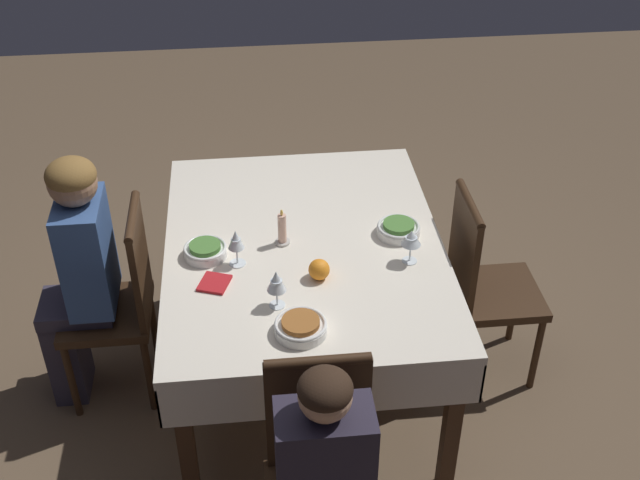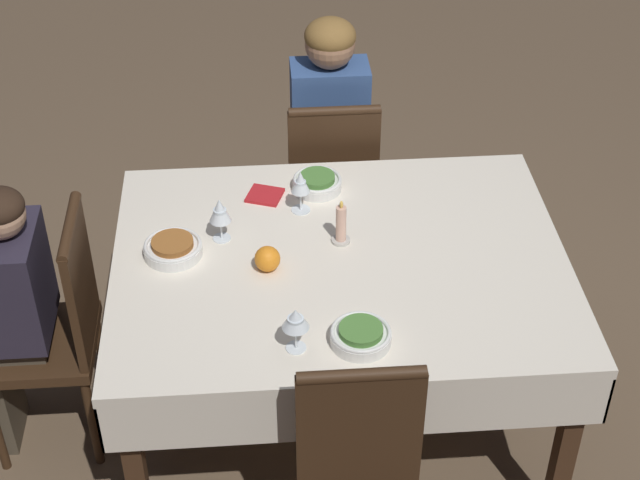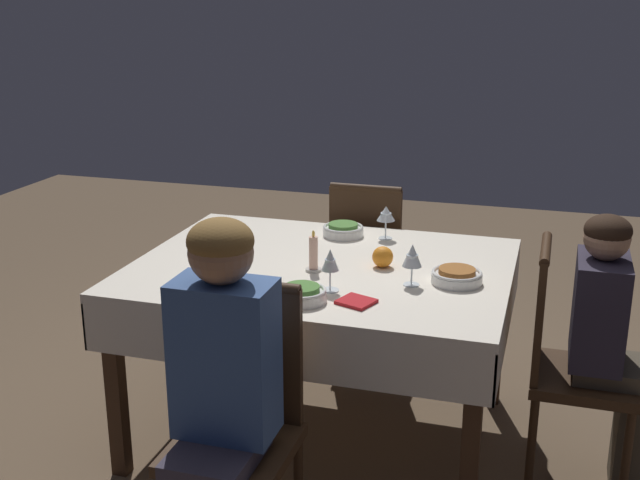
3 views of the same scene
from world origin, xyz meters
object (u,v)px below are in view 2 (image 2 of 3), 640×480
object	(u,v)px
chair_east	(57,325)
bowl_east	(173,248)
chair_south	(331,186)
napkin_red_folded	(265,195)
candle_centerpiece	(341,227)
wine_glass_south	(300,184)
bowl_south	(317,182)
bowl_north	(361,335)
person_adult_denim	(328,132)
dining_table	(340,277)
wine_glass_east	(220,212)
person_child_dark	(5,312)
wine_glass_north	(295,320)
orange_fruit	(267,259)

from	to	relation	value
chair_east	bowl_east	world-z (taller)	chair_east
chair_south	napkin_red_folded	world-z (taller)	chair_south
candle_centerpiece	wine_glass_south	bearing A→B (deg)	-57.09
bowl_south	bowl_north	size ratio (longest dim) A/B	0.97
person_adult_denim	wine_glass_south	bearing A→B (deg)	77.04
dining_table	bowl_east	size ratio (longest dim) A/B	7.77
wine_glass_east	napkin_red_folded	distance (m)	0.29
candle_centerpiece	chair_east	bearing A→B (deg)	3.37
chair_east	person_child_dark	distance (m)	0.17
bowl_north	person_child_dark	bearing A→B (deg)	-20.67
candle_centerpiece	napkin_red_folded	xyz separation A→B (m)	(0.24, -0.28, -0.06)
bowl_south	bowl_north	xyz separation A→B (m)	(-0.07, 0.79, -0.00)
dining_table	bowl_south	bearing A→B (deg)	-83.51
person_child_dark	wine_glass_east	bearing A→B (deg)	98.04
chair_south	chair_east	distance (m)	1.24
person_child_dark	wine_glass_south	world-z (taller)	person_child_dark
wine_glass_south	bowl_east	size ratio (longest dim) A/B	0.84
bowl_north	napkin_red_folded	xyz separation A→B (m)	(0.25, -0.76, -0.02)
wine_glass_north	orange_fruit	bearing A→B (deg)	-79.37
person_child_dark	napkin_red_folded	distance (m)	0.95
orange_fruit	napkin_red_folded	distance (m)	0.40
wine_glass_south	wine_glass_east	xyz separation A→B (m)	(0.27, 0.14, 0.00)
chair_east	person_child_dark	size ratio (longest dim) A/B	0.88
orange_fruit	person_adult_denim	bearing A→B (deg)	-105.90
chair_east	wine_glass_east	bearing A→B (deg)	100.24
wine_glass_east	chair_east	bearing A→B (deg)	10.24
chair_south	person_adult_denim	world-z (taller)	person_adult_denim
orange_fruit	napkin_red_folded	size ratio (longest dim) A/B	0.57
candle_centerpiece	napkin_red_folded	bearing A→B (deg)	-48.96
dining_table	orange_fruit	distance (m)	0.27
chair_south	wine_glass_south	bearing A→B (deg)	73.46
wine_glass_south	candle_centerpiece	world-z (taller)	candle_centerpiece
chair_east	wine_glass_south	size ratio (longest dim) A/B	5.89
chair_south	person_adult_denim	bearing A→B (deg)	-90.00
chair_south	wine_glass_south	xyz separation A→B (m)	(0.15, 0.51, 0.36)
bowl_south	bowl_east	distance (m)	0.60
dining_table	bowl_north	size ratio (longest dim) A/B	8.19
chair_east	person_adult_denim	world-z (taller)	person_adult_denim
wine_glass_south	wine_glass_east	bearing A→B (deg)	27.39
person_adult_denim	wine_glass_south	distance (m)	0.70
person_child_dark	wine_glass_north	distance (m)	1.07
bowl_east	orange_fruit	size ratio (longest dim) A/B	2.29
bowl_north	candle_centerpiece	bearing A→B (deg)	-88.51
dining_table	chair_east	xyz separation A→B (m)	(0.94, -0.03, -0.17)
bowl_east	candle_centerpiece	world-z (taller)	candle_centerpiece
bowl_south	orange_fruit	distance (m)	0.47
person_child_dark	bowl_north	xyz separation A→B (m)	(-1.12, 0.42, 0.21)
wine_glass_east	candle_centerpiece	world-z (taller)	candle_centerpiece
bowl_south	wine_glass_east	bearing A→B (deg)	38.30
person_adult_denim	wine_glass_east	distance (m)	0.92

